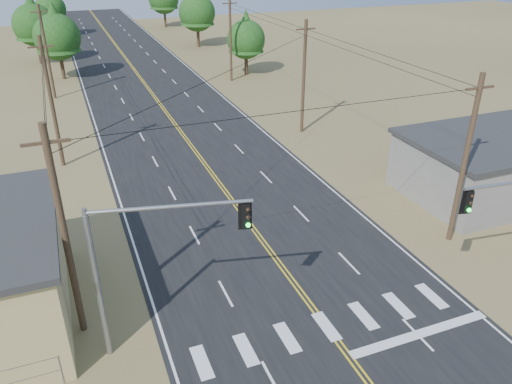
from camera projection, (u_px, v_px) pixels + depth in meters
road at (198, 155)px, 41.38m from camera, size 15.00×200.00×0.02m
building_right at (512, 163)px, 35.08m from camera, size 15.00×8.00×4.00m
utility_pole_left_near at (65, 234)px, 20.71m from camera, size 1.80×0.30×10.00m
utility_pole_left_mid at (52, 103)px, 37.28m from camera, size 1.80×0.30×10.00m
utility_pole_left_far at (47, 52)px, 53.84m from camera, size 1.80×0.30×10.00m
utility_pole_right_near at (465, 161)px, 27.57m from camera, size 1.80×0.30×10.00m
utility_pole_right_mid at (304, 77)px, 44.14m from camera, size 1.80×0.30×10.00m
utility_pole_right_far at (231, 39)px, 60.70m from camera, size 1.80×0.30×10.00m
signal_mast_left at (142, 256)px, 19.71m from camera, size 6.31×1.71×7.20m
tree_left_near at (56, 32)px, 61.24m from camera, size 5.64×5.64×9.41m
tree_left_mid at (33, 21)px, 68.82m from camera, size 5.78×5.78×9.64m
tree_left_far at (50, 6)px, 88.22m from camera, size 5.26×5.26×8.76m
tree_right_near at (246, 35)px, 63.51m from camera, size 4.91×4.91×8.18m
tree_right_mid at (197, 9)px, 79.76m from camera, size 5.83×5.83×9.72m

